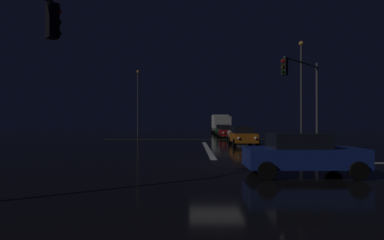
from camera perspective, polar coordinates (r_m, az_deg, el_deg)
name	(u,v)px	position (r m, az deg, el deg)	size (l,w,h in m)	color
ground	(215,164)	(14.73, 4.26, -8.24)	(120.00, 120.00, 0.10)	black
stop_line_north	(206,149)	(22.51, 2.70, -5.35)	(0.35, 13.40, 0.01)	white
centre_line_ns	(201,139)	(34.07, 1.71, -3.63)	(22.00, 0.15, 0.01)	yellow
crosswalk_bar_east	(380,163)	(17.26, 31.77, -6.85)	(13.40, 0.40, 0.01)	white
sedan_orange	(241,136)	(25.77, 9.24, -2.93)	(2.02, 4.33, 1.57)	#C66014
sedan_white	(238,133)	(31.46, 8.53, -2.45)	(2.02, 4.33, 1.57)	silver
sedan_red	(226,131)	(36.57, 6.40, -2.15)	(2.02, 4.33, 1.57)	maroon
sedan_green	(221,130)	(42.61, 5.54, -1.88)	(2.02, 4.33, 1.57)	#14512D
box_truck	(219,123)	(49.43, 5.16, -0.61)	(2.68, 8.28, 3.08)	beige
sedan_blue_crossing	(301,154)	(11.97, 19.65, -5.97)	(4.33, 2.02, 1.57)	navy
traffic_signal_ne	(303,87)	(22.84, 20.09, 5.90)	(3.84, 3.84, 6.38)	#4C4C51
streetlamp_right_near	(300,85)	(29.94, 19.58, 6.26)	(0.44, 0.44, 9.40)	#424247
streetlamp_left_far	(137,98)	(44.81, -10.27, 4.10)	(0.44, 0.44, 9.44)	#424247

